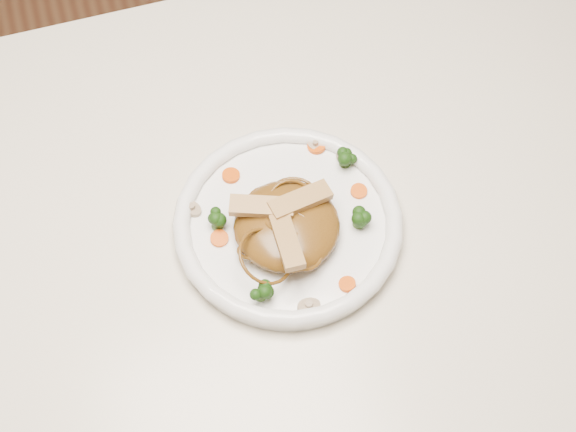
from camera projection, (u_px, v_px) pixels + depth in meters
name	position (u px, v px, depth m)	size (l,w,h in m)	color
ground	(248.00, 422.00, 1.50)	(4.00, 4.00, 0.00)	brown
table	(225.00, 277.00, 0.94)	(1.20, 0.80, 0.75)	beige
plate	(288.00, 226.00, 0.86)	(0.26, 0.26, 0.02)	white
noodle_mound	(287.00, 225.00, 0.83)	(0.12, 0.12, 0.04)	brown
chicken_a	(300.00, 200.00, 0.82)	(0.07, 0.02, 0.01)	tan
chicken_b	(262.00, 207.00, 0.81)	(0.07, 0.02, 0.01)	tan
chicken_c	(287.00, 241.00, 0.79)	(0.07, 0.02, 0.01)	tan
broccoli_0	(345.00, 157.00, 0.88)	(0.02, 0.02, 0.03)	#1B420D
broccoli_1	(216.00, 218.00, 0.83)	(0.03, 0.03, 0.03)	#1B420D
broccoli_2	(260.00, 289.00, 0.79)	(0.03, 0.03, 0.03)	#1B420D
broccoli_3	(359.00, 218.00, 0.84)	(0.03, 0.03, 0.03)	#1B420D
carrot_0	(317.00, 146.00, 0.90)	(0.02, 0.02, 0.01)	#E74B08
carrot_1	(219.00, 239.00, 0.83)	(0.02, 0.02, 0.01)	#E74B08
carrot_2	(359.00, 191.00, 0.87)	(0.02, 0.02, 0.01)	#E74B08
carrot_3	(231.00, 175.00, 0.88)	(0.02, 0.02, 0.01)	#E74B08
carrot_4	(347.00, 284.00, 0.81)	(0.02, 0.02, 0.01)	#E74B08
mushroom_0	(309.00, 306.00, 0.79)	(0.03, 0.03, 0.01)	tan
mushroom_1	(343.00, 157.00, 0.89)	(0.02, 0.02, 0.01)	tan
mushroom_2	(192.00, 209.00, 0.85)	(0.02, 0.02, 0.01)	tan
mushroom_3	(315.00, 146.00, 0.90)	(0.02, 0.02, 0.01)	tan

